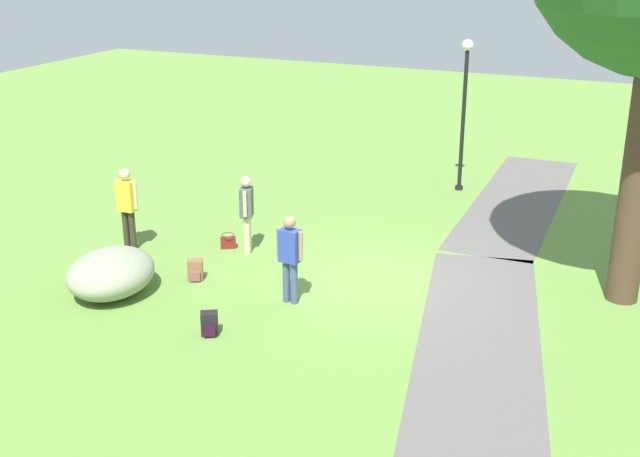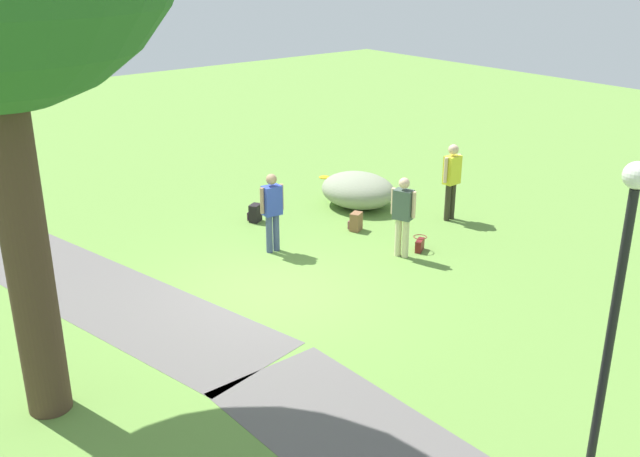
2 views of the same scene
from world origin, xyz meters
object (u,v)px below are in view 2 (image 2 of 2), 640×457
(handbag_on_grass, at_px, (420,244))
(spare_backpack_on_lawn, at_px, (255,213))
(lamp_post, at_px, (617,297))
(man_near_boulder, at_px, (452,176))
(backpack_by_boulder, at_px, (356,222))
(passerby_on_path, at_px, (272,207))
(woman_with_handbag, at_px, (403,212))
(lawn_boulder, at_px, (358,190))
(frisbee_on_grass, at_px, (324,177))

(handbag_on_grass, height_order, spare_backpack_on_lawn, spare_backpack_on_lawn)
(lamp_post, distance_m, man_near_boulder, 8.66)
(man_near_boulder, relative_size, backpack_by_boulder, 4.35)
(passerby_on_path, bearing_deg, lamp_post, 172.40)
(handbag_on_grass, relative_size, spare_backpack_on_lawn, 0.93)
(woman_with_handbag, relative_size, handbag_on_grass, 4.38)
(lawn_boulder, xyz_separation_m, backpack_by_boulder, (-1.14, 1.07, -0.21))
(spare_backpack_on_lawn, bearing_deg, woman_with_handbag, -161.36)
(lamp_post, distance_m, passerby_on_path, 7.96)
(man_near_boulder, relative_size, passerby_on_path, 1.07)
(man_near_boulder, height_order, frisbee_on_grass, man_near_boulder)
(backpack_by_boulder, bearing_deg, frisbee_on_grass, -29.02)
(woman_with_handbag, height_order, frisbee_on_grass, woman_with_handbag)
(passerby_on_path, height_order, frisbee_on_grass, passerby_on_path)
(lamp_post, bearing_deg, passerby_on_path, -7.60)
(handbag_on_grass, relative_size, frisbee_on_grass, 1.35)
(handbag_on_grass, bearing_deg, passerby_on_path, 51.71)
(woman_with_handbag, distance_m, backpack_by_boulder, 1.82)
(man_near_boulder, bearing_deg, backpack_by_boulder, 68.69)
(handbag_on_grass, distance_m, backpack_by_boulder, 1.70)
(woman_with_handbag, relative_size, passerby_on_path, 1.00)
(woman_with_handbag, bearing_deg, frisbee_on_grass, -22.88)
(man_near_boulder, height_order, passerby_on_path, man_near_boulder)
(frisbee_on_grass, bearing_deg, spare_backpack_on_lawn, 116.13)
(frisbee_on_grass, bearing_deg, lawn_boulder, 159.92)
(lamp_post, distance_m, handbag_on_grass, 7.16)
(passerby_on_path, xyz_separation_m, spare_backpack_on_lawn, (1.66, -0.67, -0.74))
(man_near_boulder, bearing_deg, frisbee_on_grass, 2.44)
(lawn_boulder, distance_m, backpack_by_boulder, 1.57)
(woman_with_handbag, distance_m, passerby_on_path, 2.58)
(frisbee_on_grass, bearing_deg, lamp_post, 155.56)
(handbag_on_grass, bearing_deg, lamp_post, 150.45)
(man_near_boulder, bearing_deg, handbag_on_grass, 115.10)
(passerby_on_path, xyz_separation_m, frisbee_on_grass, (3.28, -3.99, -0.93))
(lamp_post, relative_size, woman_with_handbag, 2.32)
(lamp_post, relative_size, frisbee_on_grass, 13.73)
(woman_with_handbag, xyz_separation_m, frisbee_on_grass, (5.08, -2.14, -0.93))
(spare_backpack_on_lawn, bearing_deg, frisbee_on_grass, -63.87)
(lamp_post, xyz_separation_m, man_near_boulder, (6.80, -5.20, -1.31))
(frisbee_on_grass, bearing_deg, passerby_on_path, 129.46)
(lawn_boulder, distance_m, woman_with_handbag, 3.12)
(lamp_post, xyz_separation_m, frisbee_on_grass, (11.05, -5.02, -2.31))
(backpack_by_boulder, xyz_separation_m, frisbee_on_grass, (3.44, -1.91, -0.18))
(man_near_boulder, xyz_separation_m, spare_backpack_on_lawn, (2.63, 3.49, -0.82))
(frisbee_on_grass, bearing_deg, woman_with_handbag, 157.12)
(lawn_boulder, height_order, passerby_on_path, passerby_on_path)
(woman_with_handbag, height_order, backpack_by_boulder, woman_with_handbag)
(handbag_on_grass, height_order, backpack_by_boulder, backpack_by_boulder)
(passerby_on_path, relative_size, spare_backpack_on_lawn, 4.06)
(woman_with_handbag, bearing_deg, lamp_post, 154.26)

